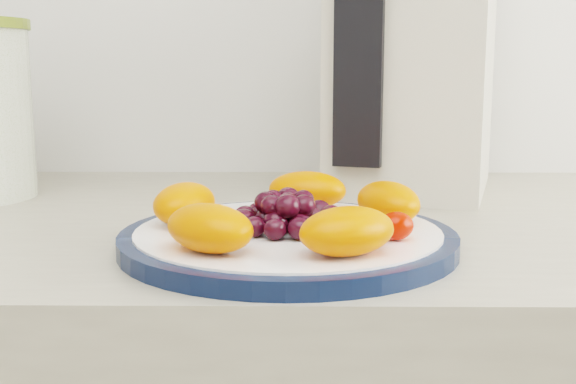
{
  "coord_description": "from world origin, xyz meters",
  "views": [
    {
      "loc": [
        0.1,
        0.44,
        1.06
      ],
      "look_at": [
        0.09,
        1.05,
        0.95
      ],
      "focal_mm": 45.0,
      "sensor_mm": 36.0,
      "label": 1
    }
  ],
  "objects": [
    {
      "name": "plate_rim",
      "position": [
        0.09,
        1.05,
        0.91
      ],
      "size": [
        0.29,
        0.29,
        0.01
      ],
      "primitive_type": "cylinder",
      "color": "#0A1733",
      "rests_on": "counter"
    },
    {
      "name": "plate_face",
      "position": [
        0.09,
        1.05,
        0.91
      ],
      "size": [
        0.26,
        0.26,
        0.02
      ],
      "primitive_type": "cylinder",
      "color": "white",
      "rests_on": "counter"
    },
    {
      "name": "appliance_body",
      "position": [
        0.25,
        1.36,
        1.06
      ],
      "size": [
        0.24,
        0.29,
        0.31
      ],
      "primitive_type": "cube",
      "rotation": [
        0.0,
        0.0,
        -0.3
      ],
      "color": "beige",
      "rests_on": "counter"
    },
    {
      "name": "appliance_panel",
      "position": [
        0.17,
        1.25,
        1.06
      ],
      "size": [
        0.06,
        0.03,
        0.23
      ],
      "primitive_type": "cube",
      "rotation": [
        0.0,
        0.0,
        -0.3
      ],
      "color": "black",
      "rests_on": "appliance_body"
    },
    {
      "name": "fruit_plate",
      "position": [
        0.09,
        1.05,
        0.93
      ],
      "size": [
        0.25,
        0.25,
        0.04
      ],
      "color": "#EB4800",
      "rests_on": "plate_face"
    }
  ]
}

